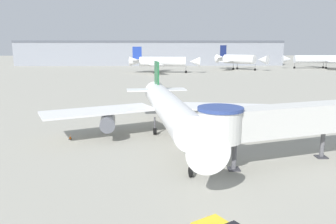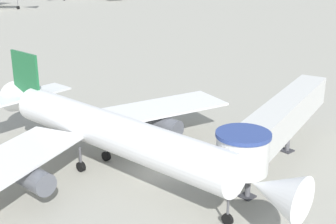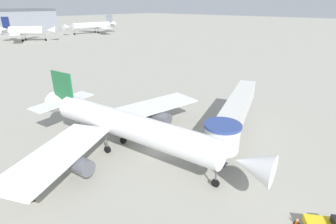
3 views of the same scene
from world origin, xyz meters
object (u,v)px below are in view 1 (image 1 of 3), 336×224
at_px(traffic_cone_near_nose, 207,221).
at_px(background_jet_blue_tail, 161,62).
at_px(jet_bridge, 289,120).
at_px(traffic_cone_port_wing, 70,137).
at_px(main_airplane, 169,108).
at_px(background_jet_gray_tail, 321,59).
at_px(background_jet_navy_tail, 239,59).

height_order(traffic_cone_near_nose, background_jet_blue_tail, background_jet_blue_tail).
height_order(jet_bridge, traffic_cone_port_wing, jet_bridge).
bearing_deg(background_jet_blue_tail, traffic_cone_port_wing, 179.21).
relative_size(main_airplane, background_jet_gray_tail, 0.91).
bearing_deg(main_airplane, background_jet_blue_tail, 82.79).
distance_m(jet_bridge, background_jet_navy_tail, 135.54).
bearing_deg(jet_bridge, traffic_cone_near_nose, -147.21).
relative_size(jet_bridge, background_jet_navy_tail, 0.88).
distance_m(traffic_cone_port_wing, background_jet_gray_tail, 162.66).
bearing_deg(background_jet_navy_tail, traffic_cone_near_nose, -152.33).
height_order(traffic_cone_near_nose, background_jet_gray_tail, background_jet_gray_tail).
height_order(traffic_cone_port_wing, background_jet_gray_tail, background_jet_gray_tail).
xyz_separation_m(jet_bridge, traffic_cone_port_wing, (-23.65, 9.01, -4.07)).
xyz_separation_m(traffic_cone_port_wing, background_jet_gray_tail, (96.03, 131.21, 4.61)).
distance_m(jet_bridge, background_jet_gray_tail, 157.80).
distance_m(main_airplane, background_jet_navy_tail, 129.74).
bearing_deg(background_jet_gray_tail, traffic_cone_port_wing, -31.66).
distance_m(main_airplane, traffic_cone_port_wing, 12.76).
bearing_deg(background_jet_blue_tail, traffic_cone_near_nose, -173.28).
relative_size(jet_bridge, traffic_cone_near_nose, 26.48).
xyz_separation_m(traffic_cone_near_nose, background_jet_gray_tail, (81.96, 151.83, 4.52)).
xyz_separation_m(main_airplane, jet_bridge, (11.39, -8.93, 0.51)).
bearing_deg(main_airplane, traffic_cone_port_wing, 172.48).
xyz_separation_m(jet_bridge, traffic_cone_near_nose, (-9.57, -11.62, -3.98)).
height_order(jet_bridge, background_jet_blue_tail, background_jet_blue_tail).
height_order(traffic_cone_near_nose, traffic_cone_port_wing, traffic_cone_near_nose).
bearing_deg(background_jet_navy_tail, traffic_cone_port_wing, -160.38).
relative_size(traffic_cone_near_nose, background_jet_gray_tail, 0.02).
bearing_deg(traffic_cone_near_nose, main_airplane, 95.06).
bearing_deg(main_airplane, background_jet_navy_tail, 65.50).
bearing_deg(traffic_cone_port_wing, main_airplane, -0.38).
bearing_deg(traffic_cone_near_nose, jet_bridge, 50.52).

